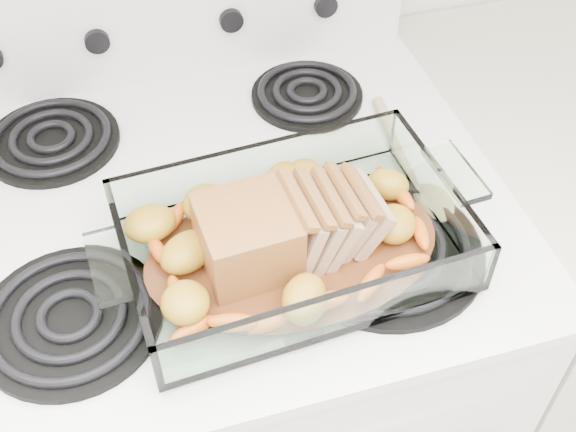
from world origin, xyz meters
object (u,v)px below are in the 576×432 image
object	(u,v)px
counter_right	(555,294)
electric_range	(227,371)
pork_roast	(275,231)
baking_dish	(293,244)

from	to	relation	value
counter_right	electric_range	bearing A→B (deg)	179.90
pork_roast	counter_right	bearing A→B (deg)	21.68
counter_right	baking_dish	size ratio (longest dim) A/B	2.38
electric_range	counter_right	bearing A→B (deg)	-0.10
baking_dish	pork_roast	size ratio (longest dim) A/B	1.78
electric_range	baking_dish	distance (m)	0.51
electric_range	counter_right	size ratio (longest dim) A/B	1.20
baking_dish	electric_range	bearing A→B (deg)	114.48
electric_range	baking_dish	bearing A→B (deg)	-61.66
counter_right	baking_dish	distance (m)	0.78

